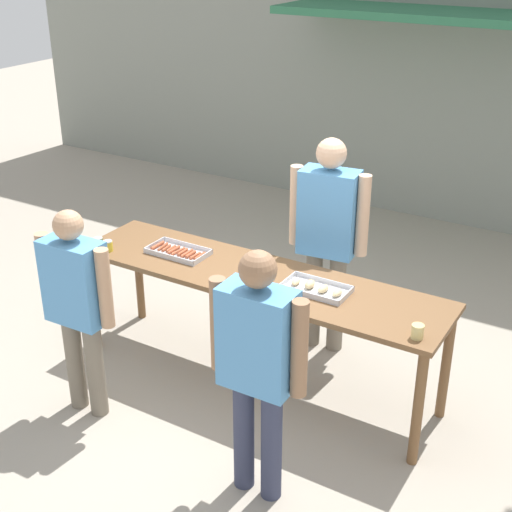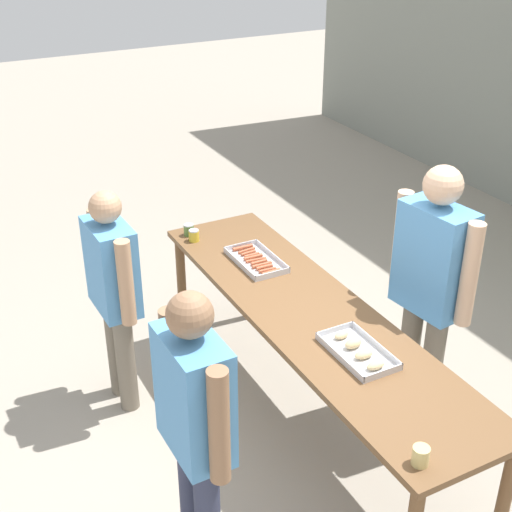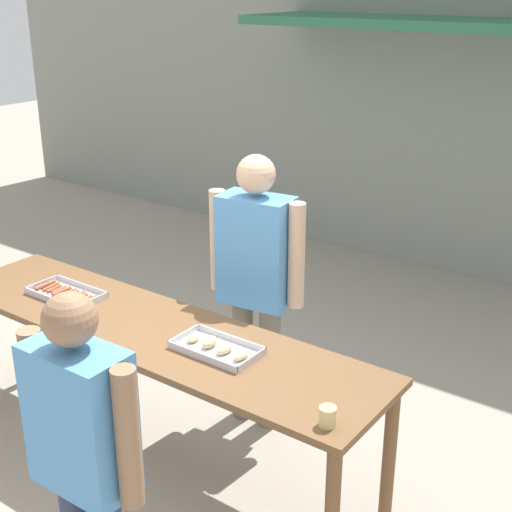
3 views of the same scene
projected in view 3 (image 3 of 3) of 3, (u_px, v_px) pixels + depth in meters
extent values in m
plane|color=#A39989|center=(157.00, 460.00, 4.36)|extent=(24.00, 24.00, 0.00)
cube|color=gray|center=(445.00, 37.00, 6.56)|extent=(12.00, 0.12, 4.50)
cube|color=#2D704C|center=(422.00, 23.00, 6.09)|extent=(3.20, 1.00, 0.08)
cube|color=brown|center=(149.00, 329.00, 4.04)|extent=(2.90, 0.71, 0.04)
cylinder|color=brown|center=(43.00, 319.00, 5.18)|extent=(0.07, 0.07, 0.87)
cylinder|color=brown|center=(389.00, 460.00, 3.67)|extent=(0.07, 0.07, 0.87)
cube|color=silver|center=(66.00, 295.00, 4.42)|extent=(0.48, 0.26, 0.01)
cube|color=silver|center=(49.00, 299.00, 4.31)|extent=(0.48, 0.01, 0.03)
cube|color=silver|center=(82.00, 286.00, 4.51)|extent=(0.48, 0.01, 0.03)
cube|color=silver|center=(42.00, 283.00, 4.54)|extent=(0.01, 0.26, 0.03)
cube|color=silver|center=(92.00, 302.00, 4.28)|extent=(0.01, 0.26, 0.03)
cylinder|color=#A34C2D|center=(45.00, 285.00, 4.52)|extent=(0.03, 0.15, 0.03)
cylinder|color=#A34C2D|center=(51.00, 287.00, 4.50)|extent=(0.04, 0.13, 0.02)
cylinder|color=#A34C2D|center=(54.00, 288.00, 4.48)|extent=(0.03, 0.11, 0.02)
cylinder|color=#A34C2D|center=(59.00, 290.00, 4.46)|extent=(0.03, 0.11, 0.02)
cylinder|color=#A34C2D|center=(62.00, 291.00, 4.44)|extent=(0.03, 0.14, 0.03)
cylinder|color=#A34C2D|center=(66.00, 293.00, 4.41)|extent=(0.04, 0.15, 0.02)
cylinder|color=#A34C2D|center=(71.00, 294.00, 4.39)|extent=(0.03, 0.12, 0.03)
cylinder|color=#A34C2D|center=(75.00, 296.00, 4.37)|extent=(0.03, 0.14, 0.03)
cylinder|color=#A34C2D|center=(79.00, 297.00, 4.35)|extent=(0.03, 0.12, 0.03)
cylinder|color=#A34C2D|center=(84.00, 299.00, 4.32)|extent=(0.03, 0.12, 0.02)
cylinder|color=#A34C2D|center=(89.00, 300.00, 4.31)|extent=(0.03, 0.14, 0.03)
cube|color=silver|center=(217.00, 351.00, 3.76)|extent=(0.47, 0.26, 0.01)
cube|color=silver|center=(201.00, 356.00, 3.66)|extent=(0.47, 0.01, 0.03)
cube|color=silver|center=(231.00, 338.00, 3.85)|extent=(0.47, 0.01, 0.03)
cube|color=silver|center=(184.00, 335.00, 3.88)|extent=(0.01, 0.26, 0.03)
cube|color=silver|center=(252.00, 360.00, 3.63)|extent=(0.01, 0.26, 0.03)
ellipsoid|color=#D6B77F|center=(193.00, 338.00, 3.84)|extent=(0.06, 0.10, 0.04)
ellipsoid|color=#D6B77F|center=(210.00, 342.00, 3.78)|extent=(0.07, 0.11, 0.05)
ellipsoid|color=#D6B77F|center=(224.00, 349.00, 3.72)|extent=(0.07, 0.11, 0.05)
ellipsoid|color=#D6B77F|center=(241.00, 356.00, 3.66)|extent=(0.06, 0.11, 0.04)
cylinder|color=#DBC67A|center=(328.00, 416.00, 3.12)|extent=(0.08, 0.08, 0.09)
cylinder|color=#756B5B|center=(243.00, 358.00, 4.66)|extent=(0.13, 0.13, 0.86)
cylinder|color=#756B5B|center=(270.00, 366.00, 4.57)|extent=(0.13, 0.13, 0.86)
cube|color=#5193D1|center=(256.00, 250.00, 4.33)|extent=(0.47, 0.30, 0.68)
sphere|color=#DBAD89|center=(256.00, 174.00, 4.16)|extent=(0.23, 0.23, 0.23)
cylinder|color=#DBAD89|center=(218.00, 240.00, 4.45)|extent=(0.10, 0.10, 0.65)
cylinder|color=#DBAD89|center=(296.00, 256.00, 4.20)|extent=(0.10, 0.10, 0.65)
cube|color=#5193D1|center=(80.00, 419.00, 2.84)|extent=(0.44, 0.25, 0.63)
sphere|color=#936B4C|center=(70.00, 320.00, 2.68)|extent=(0.22, 0.22, 0.22)
cylinder|color=#936B4C|center=(128.00, 438.00, 2.69)|extent=(0.10, 0.10, 0.60)
cylinder|color=#936B4C|center=(36.00, 394.00, 2.98)|extent=(0.10, 0.10, 0.60)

